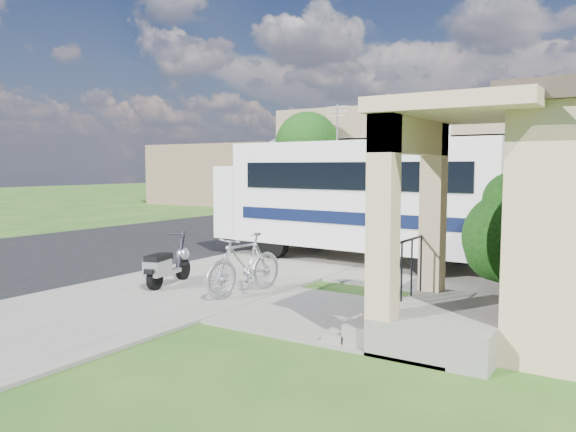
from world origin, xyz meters
The scene contains 18 objects.
ground centered at (0.00, 0.00, 0.00)m, with size 120.00×120.00×0.00m, color #1B4813.
street_slab centered at (-7.50, 10.00, 0.01)m, with size 9.00×80.00×0.02m, color black.
sidewalk_slab centered at (-1.00, 10.00, 0.03)m, with size 4.00×80.00×0.06m, color #5E5C55.
driveway_slab centered at (1.50, 4.50, 0.03)m, with size 7.00×6.00×0.05m, color #5E5C55.
walk_slab centered at (3.00, -1.00, 0.03)m, with size 4.00×3.00×0.05m, color #5E5C55.
warehouse centered at (0.00, 13.97, 1.99)m, with size 12.50×8.40×5.04m.
distant_bldg_far centered at (-17.00, 22.00, 2.00)m, with size 10.00×8.00×4.00m, color brown.
distant_bldg_near centered at (-15.00, 34.00, 1.60)m, with size 8.00×7.00×3.20m, color #746648.
street_tree_a centered at (-3.70, 9.05, 3.25)m, with size 2.44×2.40×4.58m.
street_tree_b centered at (-3.70, 19.05, 3.39)m, with size 2.44×2.40×4.73m.
street_tree_c centered at (-3.70, 28.05, 3.10)m, with size 2.44×2.40×4.42m.
motorhome centered at (0.61, 4.32, 1.78)m, with size 8.21×3.00×4.14m.
shrub centered at (4.89, 2.13, 1.24)m, with size 1.97×1.88×2.42m.
scooter centered at (-1.33, -0.88, 0.47)m, with size 0.72×1.59×1.06m.
bicycle centered at (0.51, -0.63, 0.59)m, with size 0.55×1.95×1.17m, color #A3A2AA.
pickup_truck centered at (-5.86, 12.76, 0.81)m, with size 2.68×5.82×1.62m, color silver.
van centered at (-6.67, 20.09, 0.91)m, with size 2.54×6.25×1.81m, color silver.
garden_hose centered at (3.84, -0.15, 0.09)m, with size 0.41×0.41×0.18m, color #155A12.
Camera 1 is at (6.98, -9.20, 2.51)m, focal length 35.00 mm.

